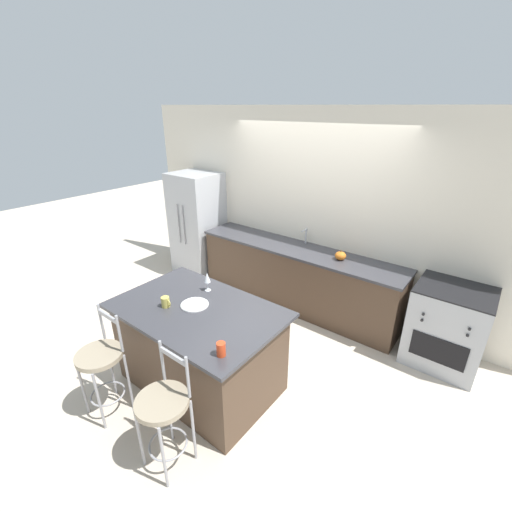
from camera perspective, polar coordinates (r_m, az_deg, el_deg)
The scene contains 14 objects.
ground_plane at distance 4.90m, azimuth 4.23°, elevation -9.61°, with size 18.00×18.00×0.00m, color beige.
wall_back at distance 4.86m, azimuth 9.15°, elevation 7.47°, with size 6.00×0.07×2.70m.
back_counter at distance 4.94m, azimuth 6.73°, elevation -3.38°, with size 3.00×0.65×0.90m.
sink_faucet at distance 4.86m, azimuth 8.25°, elevation 3.59°, with size 0.02×0.13×0.22m.
kitchen_island at distance 3.62m, azimuth -9.36°, elevation -14.69°, with size 1.64×1.07×0.91m.
refrigerator at distance 5.88m, azimuth -9.66°, elevation 5.27°, with size 0.75×0.71×1.71m.
oven_range at distance 4.37m, azimuth 29.22°, elevation -10.19°, with size 0.75×0.68×0.94m.
bar_stool_near at distance 3.52m, azimuth -24.28°, elevation -16.01°, with size 0.41×0.41×1.06m.
bar_stool_far at distance 2.95m, azimuth -15.03°, elevation -23.64°, with size 0.41×0.41×1.06m.
dinner_plate at distance 3.40m, azimuth -10.19°, elevation -7.95°, with size 0.27×0.27×0.02m.
wine_glass at distance 3.57m, azimuth -8.14°, elevation -3.61°, with size 0.07×0.07×0.21m.
coffee_mug at distance 3.42m, azimuth -14.82°, elevation -7.42°, with size 0.11×0.08×0.10m.
tumbler_cup at distance 2.74m, azimuth -5.84°, elevation -15.20°, with size 0.07×0.07×0.12m.
pumpkin_decoration at distance 4.45m, azimuth 13.91°, elevation 0.05°, with size 0.14×0.14×0.13m.
Camera 1 is at (2.21, -3.44, 2.69)m, focal length 24.00 mm.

